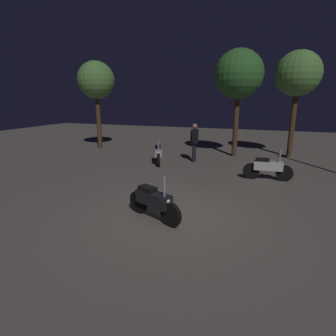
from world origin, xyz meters
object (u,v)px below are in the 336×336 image
at_px(person_rider_beside, 194,139).
at_px(motorcycle_pink_parked_right, 158,154).
at_px(motorcycle_black_foreground, 153,201).
at_px(motorcycle_white_parked_left, 268,168).

bearing_deg(person_rider_beside, motorcycle_pink_parked_right, 40.25).
distance_m(motorcycle_pink_parked_right, person_rider_beside, 1.74).
height_order(motorcycle_black_foreground, motorcycle_white_parked_left, same).
bearing_deg(motorcycle_pink_parked_right, person_rider_beside, 99.95).
relative_size(motorcycle_black_foreground, person_rider_beside, 0.92).
bearing_deg(motorcycle_pink_parked_right, motorcycle_black_foreground, -2.84).
height_order(motorcycle_white_parked_left, person_rider_beside, person_rider_beside).
height_order(motorcycle_white_parked_left, motorcycle_pink_parked_right, same).
xyz_separation_m(motorcycle_black_foreground, motorcycle_pink_parked_right, (-1.96, 5.25, 0.00)).
bearing_deg(motorcycle_black_foreground, motorcycle_white_parked_left, 83.43).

